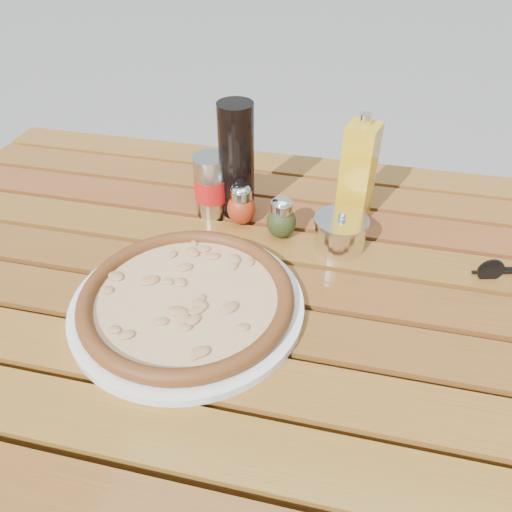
% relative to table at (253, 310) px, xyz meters
% --- Properties ---
extents(ground, '(60.00, 60.00, 0.00)m').
position_rel_table_xyz_m(ground, '(0.00, 0.00, -0.67)').
color(ground, slate).
rests_on(ground, ground).
extents(table, '(1.40, 0.90, 0.75)m').
position_rel_table_xyz_m(table, '(0.00, 0.00, 0.00)').
color(table, '#391B0D').
rests_on(table, ground).
extents(plate, '(0.39, 0.39, 0.01)m').
position_rel_table_xyz_m(plate, '(-0.08, -0.09, 0.08)').
color(plate, white).
rests_on(plate, table).
extents(pizza, '(0.42, 0.42, 0.03)m').
position_rel_table_xyz_m(pizza, '(-0.08, -0.09, 0.10)').
color(pizza, beige).
rests_on(pizza, plate).
extents(pepper_shaker, '(0.06, 0.06, 0.08)m').
position_rel_table_xyz_m(pepper_shaker, '(-0.06, 0.15, 0.11)').
color(pepper_shaker, '#B43314').
rests_on(pepper_shaker, table).
extents(oregano_shaker, '(0.06, 0.06, 0.08)m').
position_rel_table_xyz_m(oregano_shaker, '(0.02, 0.13, 0.11)').
color(oregano_shaker, '#343E18').
rests_on(oregano_shaker, table).
extents(dark_bottle, '(0.07, 0.07, 0.22)m').
position_rel_table_xyz_m(dark_bottle, '(-0.08, 0.19, 0.19)').
color(dark_bottle, black).
rests_on(dark_bottle, table).
extents(soda_can, '(0.08, 0.08, 0.12)m').
position_rel_table_xyz_m(soda_can, '(-0.12, 0.18, 0.13)').
color(soda_can, silver).
rests_on(soda_can, table).
extents(olive_oil_cruet, '(0.07, 0.07, 0.21)m').
position_rel_table_xyz_m(olive_oil_cruet, '(0.15, 0.22, 0.17)').
color(olive_oil_cruet, gold).
rests_on(olive_oil_cruet, table).
extents(parmesan_tin, '(0.13, 0.13, 0.07)m').
position_rel_table_xyz_m(parmesan_tin, '(0.13, 0.12, 0.11)').
color(parmesan_tin, silver).
rests_on(parmesan_tin, table).
extents(sunglasses, '(0.11, 0.05, 0.04)m').
position_rel_table_xyz_m(sunglasses, '(0.41, 0.09, 0.09)').
color(sunglasses, black).
rests_on(sunglasses, table).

